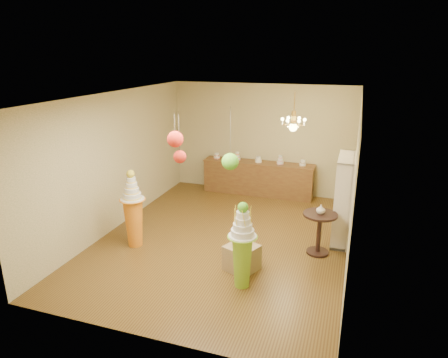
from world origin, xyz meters
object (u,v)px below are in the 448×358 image
(pedestal_orange, at_px, (134,216))
(round_table, at_px, (319,228))
(pedestal_green, at_px, (242,251))
(sideboard, at_px, (258,178))

(pedestal_orange, xyz_separation_m, round_table, (3.59, 0.84, -0.10))
(pedestal_green, height_order, pedestal_orange, pedestal_orange)
(pedestal_orange, relative_size, round_table, 1.91)
(pedestal_orange, relative_size, sideboard, 0.53)
(sideboard, height_order, round_table, sideboard)
(pedestal_orange, distance_m, sideboard, 4.15)
(pedestal_orange, bearing_deg, sideboard, 66.78)
(pedestal_green, relative_size, round_table, 1.80)
(pedestal_orange, height_order, round_table, pedestal_orange)
(sideboard, bearing_deg, round_table, -56.69)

